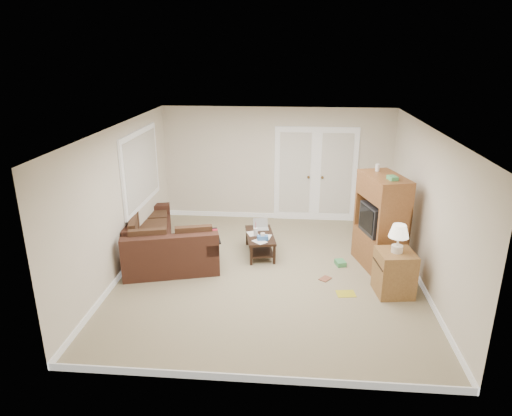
# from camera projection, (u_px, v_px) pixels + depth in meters

# --- Properties ---
(floor) EXTENTS (5.50, 5.50, 0.00)m
(floor) POSITION_uv_depth(u_px,v_px,m) (269.00, 273.00, 7.86)
(floor) COLOR tan
(floor) RESTS_ON ground
(ceiling) EXTENTS (5.00, 5.50, 0.02)m
(ceiling) POSITION_uv_depth(u_px,v_px,m) (271.00, 128.00, 7.04)
(ceiling) COLOR white
(ceiling) RESTS_ON wall_back
(wall_left) EXTENTS (0.02, 5.50, 2.50)m
(wall_left) POSITION_uv_depth(u_px,v_px,m) (121.00, 200.00, 7.65)
(wall_left) COLOR silver
(wall_left) RESTS_ON floor
(wall_right) EXTENTS (0.02, 5.50, 2.50)m
(wall_right) POSITION_uv_depth(u_px,v_px,m) (427.00, 209.00, 7.25)
(wall_right) COLOR silver
(wall_right) RESTS_ON floor
(wall_back) EXTENTS (5.00, 0.02, 2.50)m
(wall_back) POSITION_uv_depth(u_px,v_px,m) (277.00, 164.00, 10.04)
(wall_back) COLOR silver
(wall_back) RESTS_ON floor
(wall_front) EXTENTS (5.00, 0.02, 2.50)m
(wall_front) POSITION_uv_depth(u_px,v_px,m) (255.00, 287.00, 4.86)
(wall_front) COLOR silver
(wall_front) RESTS_ON floor
(baseboards) EXTENTS (5.00, 5.50, 0.10)m
(baseboards) POSITION_uv_depth(u_px,v_px,m) (269.00, 270.00, 7.84)
(baseboards) COLOR white
(baseboards) RESTS_ON floor
(french_doors) EXTENTS (1.80, 0.05, 2.13)m
(french_doors) POSITION_uv_depth(u_px,v_px,m) (315.00, 175.00, 10.00)
(french_doors) COLOR white
(french_doors) RESTS_ON floor
(window_left) EXTENTS (0.05, 1.92, 1.42)m
(window_left) POSITION_uv_depth(u_px,v_px,m) (141.00, 168.00, 8.49)
(window_left) COLOR white
(window_left) RESTS_ON wall_left
(sectional_sofa) EXTENTS (2.22, 2.58, 0.76)m
(sectional_sofa) POSITION_uv_depth(u_px,v_px,m) (158.00, 242.00, 8.37)
(sectional_sofa) COLOR #412319
(sectional_sofa) RESTS_ON floor
(coffee_table) EXTENTS (0.66, 1.04, 0.66)m
(coffee_table) POSITION_uv_depth(u_px,v_px,m) (260.00, 243.00, 8.54)
(coffee_table) COLOR black
(coffee_table) RESTS_ON floor
(tv_armoire) EXTENTS (0.82, 1.15, 1.78)m
(tv_armoire) POSITION_uv_depth(u_px,v_px,m) (381.00, 221.00, 7.88)
(tv_armoire) COLOR brown
(tv_armoire) RESTS_ON floor
(side_cabinet) EXTENTS (0.62, 0.62, 1.16)m
(side_cabinet) POSITION_uv_depth(u_px,v_px,m) (395.00, 269.00, 7.08)
(side_cabinet) COLOR olive
(side_cabinet) RESTS_ON floor
(space_heater) EXTENTS (0.14, 0.12, 0.32)m
(space_heater) POSITION_uv_depth(u_px,v_px,m) (365.00, 218.00, 9.96)
(space_heater) COLOR white
(space_heater) RESTS_ON floor
(floor_magazine) EXTENTS (0.32, 0.27, 0.01)m
(floor_magazine) POSITION_uv_depth(u_px,v_px,m) (346.00, 294.00, 7.19)
(floor_magazine) COLOR gold
(floor_magazine) RESTS_ON floor
(floor_greenbox) EXTENTS (0.21, 0.25, 0.08)m
(floor_greenbox) POSITION_uv_depth(u_px,v_px,m) (340.00, 263.00, 8.14)
(floor_greenbox) COLOR #469A5A
(floor_greenbox) RESTS_ON floor
(floor_book) EXTENTS (0.24, 0.25, 0.02)m
(floor_book) POSITION_uv_depth(u_px,v_px,m) (322.00, 277.00, 7.69)
(floor_book) COLOR brown
(floor_book) RESTS_ON floor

